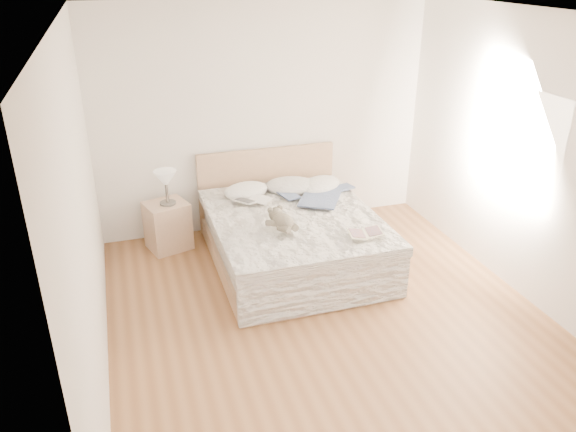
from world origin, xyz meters
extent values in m
cube|color=brown|center=(0.00, 0.00, 0.00)|extent=(4.00, 4.50, 0.00)
cube|color=white|center=(0.00, 0.00, 2.70)|extent=(4.00, 4.50, 0.00)
cube|color=white|center=(0.00, 2.25, 1.35)|extent=(4.00, 0.02, 2.70)
cube|color=white|center=(0.00, -2.25, 1.35)|extent=(4.00, 0.02, 2.70)
cube|color=white|center=(-2.00, 0.00, 1.35)|extent=(0.02, 4.50, 2.70)
cube|color=white|center=(2.00, 0.00, 1.35)|extent=(0.02, 4.50, 2.70)
cube|color=white|center=(1.99, 0.30, 1.45)|extent=(0.02, 1.30, 1.10)
cube|color=tan|center=(0.00, 1.15, 0.10)|extent=(1.68, 2.08, 0.20)
cube|color=white|center=(0.00, 1.15, 0.35)|extent=(1.60, 2.00, 0.30)
cube|color=white|center=(0.00, 1.10, 0.54)|extent=(1.72, 2.05, 0.10)
cube|color=tan|center=(0.00, 2.19, 0.50)|extent=(1.70, 0.06, 1.00)
cube|color=tan|center=(-1.26, 1.91, 0.28)|extent=(0.55, 0.51, 0.56)
cylinder|color=#514C46|center=(-1.24, 1.89, 0.57)|extent=(0.18, 0.18, 0.02)
cylinder|color=#413B36|center=(-1.24, 1.89, 0.71)|extent=(0.03, 0.03, 0.25)
cone|color=beige|center=(-1.24, 1.89, 0.86)|extent=(0.26, 0.26, 0.18)
ellipsoid|color=white|center=(-0.35, 1.83, 0.64)|extent=(0.63, 0.53, 0.16)
ellipsoid|color=silver|center=(0.20, 1.80, 0.64)|extent=(0.72, 0.60, 0.19)
ellipsoid|color=white|center=(0.54, 1.73, 0.64)|extent=(0.68, 0.64, 0.17)
cube|color=white|center=(-0.34, 1.53, 0.63)|extent=(0.43, 0.41, 0.03)
cube|color=#FEF5CF|center=(0.51, 0.41, 0.63)|extent=(0.39, 0.29, 0.02)
camera|label=1|loc=(-1.68, -4.05, 3.09)|focal=35.00mm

